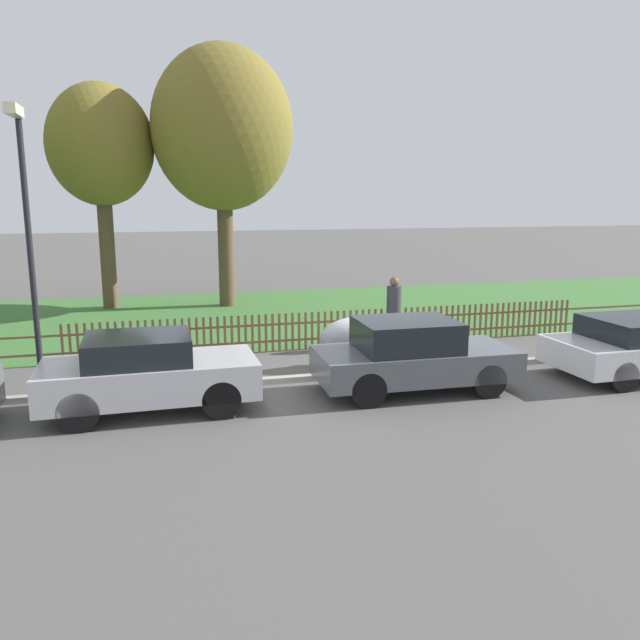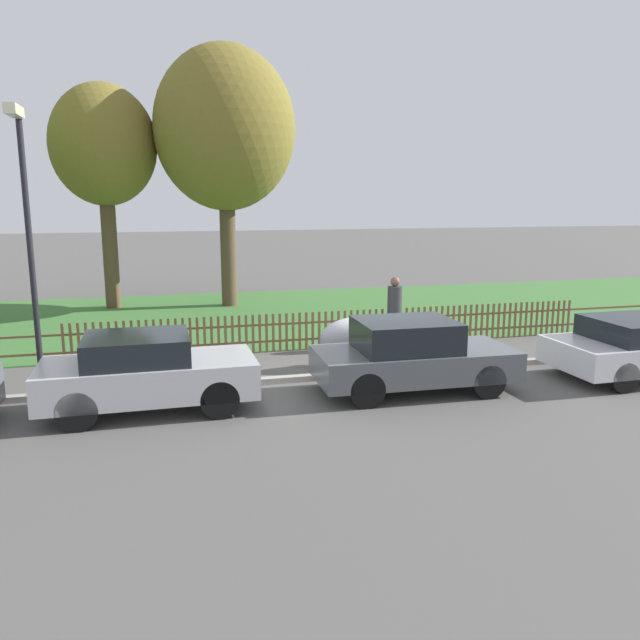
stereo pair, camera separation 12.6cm
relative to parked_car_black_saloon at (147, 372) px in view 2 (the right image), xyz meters
name	(u,v)px [view 2 (the right image)]	position (x,y,z in m)	size (l,w,h in m)	color
ground_plane	(377,377)	(4.67, 1.00, -0.72)	(120.00, 120.00, 0.00)	#565451
kerb_stone	(375,373)	(4.67, 1.10, -0.66)	(40.16, 0.20, 0.12)	#9E998E
grass_strip	(299,313)	(4.67, 8.67, -0.71)	(40.16, 9.97, 0.01)	#3D7033
park_fence	(341,329)	(4.67, 3.70, -0.24)	(40.16, 0.05, 0.96)	brown
parked_car_black_saloon	(147,372)	(0.00, 0.00, 0.00)	(3.74, 1.71, 1.39)	#BCBCC1
parked_car_navy_estate	(412,355)	(4.99, -0.11, 0.01)	(3.90, 1.77, 1.43)	#51565B
covered_motorcycle	(358,337)	(4.51, 1.86, -0.03)	(1.82, 0.89, 1.14)	black
tree_behind_motorcycle	(104,147)	(-1.31, 11.32, 4.65)	(3.45, 3.45, 7.43)	brown
tree_mid_park	(225,130)	(2.63, 10.72, 5.25)	(4.71, 4.71, 8.71)	brown
pedestrian_near_fence	(395,308)	(5.96, 3.37, 0.30)	(0.50, 0.50, 1.80)	slate
street_lamp	(26,218)	(-1.99, 1.34, 2.65)	(0.20, 0.78, 5.30)	black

